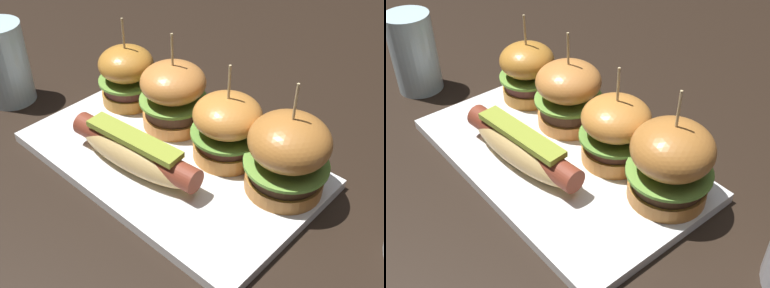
{
  "view_description": "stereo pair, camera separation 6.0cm",
  "coord_description": "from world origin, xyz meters",
  "views": [
    {
      "loc": [
        0.36,
        -0.34,
        0.42
      ],
      "look_at": [
        0.04,
        0.0,
        0.05
      ],
      "focal_mm": 45.65,
      "sensor_mm": 36.0,
      "label": 1
    },
    {
      "loc": [
        0.4,
        -0.3,
        0.42
      ],
      "look_at": [
        0.04,
        0.0,
        0.05
      ],
      "focal_mm": 45.65,
      "sensor_mm": 36.0,
      "label": 2
    }
  ],
  "objects": [
    {
      "name": "ground_plane",
      "position": [
        0.0,
        0.0,
        0.0
      ],
      "size": [
        3.0,
        3.0,
        0.0
      ],
      "primitive_type": "plane",
      "color": "black"
    },
    {
      "name": "platter_main",
      "position": [
        0.0,
        0.0,
        0.01
      ],
      "size": [
        0.39,
        0.23,
        0.01
      ],
      "primitive_type": "cube",
      "color": "white",
      "rests_on": "ground"
    },
    {
      "name": "hot_dog",
      "position": [
        -0.02,
        -0.05,
        0.04
      ],
      "size": [
        0.2,
        0.07,
        0.05
      ],
      "color": "tan",
      "rests_on": "platter_main"
    },
    {
      "name": "slider_far_left",
      "position": [
        -0.14,
        0.05,
        0.06
      ],
      "size": [
        0.09,
        0.09,
        0.13
      ],
      "color": "#BE7B2D",
      "rests_on": "platter_main"
    },
    {
      "name": "slider_center_left",
      "position": [
        -0.05,
        0.05,
        0.06
      ],
      "size": [
        0.1,
        0.1,
        0.14
      ],
      "color": "#CD803D",
      "rests_on": "platter_main"
    },
    {
      "name": "slider_center_right",
      "position": [
        0.05,
        0.05,
        0.06
      ],
      "size": [
        0.09,
        0.09,
        0.13
      ],
      "color": "#CC8036",
      "rests_on": "platter_main"
    },
    {
      "name": "slider_far_right",
      "position": [
        0.14,
        0.05,
        0.07
      ],
      "size": [
        0.1,
        0.1,
        0.15
      ],
      "color": "#B47031",
      "rests_on": "platter_main"
    },
    {
      "name": "water_glass",
      "position": [
        -0.29,
        -0.06,
        0.06
      ],
      "size": [
        0.07,
        0.07,
        0.13
      ],
      "primitive_type": "cylinder",
      "color": "silver",
      "rests_on": "ground"
    }
  ]
}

